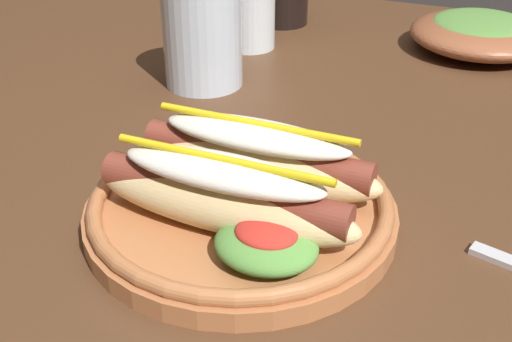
# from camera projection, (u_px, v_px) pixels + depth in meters

# --- Properties ---
(dining_table) EXTENTS (1.33, 0.95, 0.74)m
(dining_table) POSITION_uv_depth(u_px,v_px,m) (350.00, 211.00, 0.68)
(dining_table) COLOR #51331E
(dining_table) RESTS_ON ground_plane
(hot_dog_plate) EXTENTS (0.24, 0.24, 0.08)m
(hot_dog_plate) POSITION_uv_depth(u_px,v_px,m) (242.00, 195.00, 0.48)
(hot_dog_plate) COLOR #B77042
(hot_dog_plate) RESTS_ON dining_table
(water_cup) EXTENTS (0.09, 0.09, 0.11)m
(water_cup) POSITION_uv_depth(u_px,v_px,m) (203.00, 37.00, 0.71)
(water_cup) COLOR silver
(water_cup) RESTS_ON dining_table
(side_bowl) EXTENTS (0.18, 0.18, 0.05)m
(side_bowl) POSITION_uv_depth(u_px,v_px,m) (480.00, 32.00, 0.82)
(side_bowl) COLOR brown
(side_bowl) RESTS_ON dining_table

